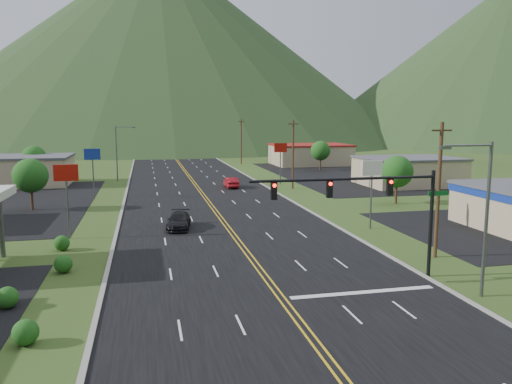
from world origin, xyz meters
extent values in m
cylinder|color=black|center=(10.50, 14.00, 3.50)|extent=(0.24, 0.24, 7.00)
cylinder|color=black|center=(4.50, 14.00, 6.60)|extent=(12.00, 0.18, 0.18)
cube|color=#0C591E|center=(10.90, 14.00, 5.50)|extent=(1.40, 0.06, 0.30)
cube|color=black|center=(7.50, 14.00, 6.00)|extent=(0.35, 0.28, 1.05)
sphere|color=#FF0C05|center=(7.50, 13.82, 6.35)|extent=(0.22, 0.22, 0.22)
cube|color=black|center=(3.50, 14.00, 6.00)|extent=(0.35, 0.28, 1.05)
sphere|color=#FF0C05|center=(3.50, 13.82, 6.35)|extent=(0.22, 0.22, 0.22)
cube|color=black|center=(0.00, 14.00, 6.00)|extent=(0.35, 0.28, 1.05)
sphere|color=#FF0C05|center=(0.00, 13.82, 6.35)|extent=(0.22, 0.22, 0.22)
cylinder|color=#59595E|center=(11.50, 10.00, 4.50)|extent=(0.20, 0.20, 9.00)
cylinder|color=#59595E|center=(10.06, 10.00, 8.80)|extent=(2.88, 0.12, 0.12)
cube|color=#59595E|center=(8.62, 10.00, 8.70)|extent=(0.60, 0.25, 0.18)
cylinder|color=#59595E|center=(-12.00, 70.00, 4.50)|extent=(0.20, 0.20, 9.00)
cylinder|color=#59595E|center=(-10.56, 70.00, 8.80)|extent=(2.88, 0.12, 0.12)
cube|color=#59595E|center=(-9.12, 70.00, 8.70)|extent=(0.60, 0.25, 0.18)
cylinder|color=#59595E|center=(-18.00, 25.00, 2.50)|extent=(0.36, 0.36, 5.00)
cube|color=tan|center=(-28.00, 68.00, 2.10)|extent=(18.00, 11.00, 4.20)
cube|color=#4C4C51|center=(-28.00, 68.00, 4.35)|extent=(18.40, 11.40, 0.30)
cube|color=tan|center=(32.00, 55.00, 2.00)|extent=(14.00, 11.00, 4.00)
cube|color=#4C4C51|center=(32.00, 55.00, 4.15)|extent=(14.40, 11.40, 0.30)
cube|color=tan|center=(28.00, 90.00, 2.10)|extent=(16.00, 12.00, 4.20)
cube|color=maroon|center=(28.00, 90.00, 4.35)|extent=(16.40, 12.40, 0.30)
cylinder|color=#59595E|center=(-14.00, 30.00, 2.50)|extent=(0.16, 0.16, 5.00)
cube|color=#A11109|center=(-14.00, 30.00, 5.70)|extent=(2.00, 0.18, 1.40)
cylinder|color=#59595E|center=(-14.00, 52.00, 2.50)|extent=(0.16, 0.16, 5.00)
cube|color=navy|center=(-14.00, 52.00, 5.70)|extent=(2.00, 0.18, 1.40)
cylinder|color=#59595E|center=(13.00, 28.00, 2.50)|extent=(0.16, 0.16, 5.00)
cube|color=white|center=(13.00, 28.00, 5.70)|extent=(2.00, 0.18, 1.40)
cylinder|color=#59595E|center=(13.00, 60.00, 2.50)|extent=(0.16, 0.16, 5.00)
cube|color=#A11109|center=(13.00, 60.00, 5.70)|extent=(2.00, 0.18, 1.40)
cylinder|color=#382314|center=(-20.00, 45.00, 1.50)|extent=(0.30, 0.30, 3.00)
sphere|color=#174C15|center=(-20.00, 45.00, 3.90)|extent=(3.84, 3.84, 3.84)
cylinder|color=#382314|center=(-25.00, 72.00, 1.50)|extent=(0.30, 0.30, 3.00)
sphere|color=#174C15|center=(-25.00, 72.00, 3.90)|extent=(3.84, 3.84, 3.84)
cylinder|color=#382314|center=(22.00, 40.00, 1.50)|extent=(0.30, 0.30, 3.00)
sphere|color=#174C15|center=(22.00, 40.00, 3.90)|extent=(3.84, 3.84, 3.84)
cylinder|color=#382314|center=(26.00, 78.00, 1.50)|extent=(0.30, 0.30, 3.00)
sphere|color=#174C15|center=(26.00, 78.00, 3.90)|extent=(3.84, 3.84, 3.84)
cylinder|color=#382314|center=(13.50, 18.00, 5.00)|extent=(0.28, 0.28, 10.00)
cube|color=#382314|center=(13.50, 18.00, 9.40)|extent=(1.60, 0.12, 0.12)
cylinder|color=#382314|center=(13.50, 55.00, 5.00)|extent=(0.28, 0.28, 10.00)
cube|color=#382314|center=(13.50, 55.00, 9.40)|extent=(1.60, 0.12, 0.12)
cylinder|color=#382314|center=(13.50, 95.00, 5.00)|extent=(0.28, 0.28, 10.00)
cube|color=#382314|center=(13.50, 95.00, 9.40)|extent=(1.60, 0.12, 0.12)
cylinder|color=#382314|center=(13.50, 135.00, 5.00)|extent=(0.28, 0.28, 10.00)
cube|color=#382314|center=(13.50, 135.00, 9.40)|extent=(1.60, 0.12, 0.12)
cone|color=#1A3A1A|center=(0.00, 220.00, 42.50)|extent=(220.00, 220.00, 85.00)
imported|color=black|center=(-4.54, 31.78, 0.72)|extent=(2.76, 5.24, 1.45)
imported|color=maroon|center=(4.86, 57.87, 0.76)|extent=(1.67, 4.63, 1.52)
camera|label=1|loc=(-7.37, -14.35, 10.33)|focal=35.00mm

